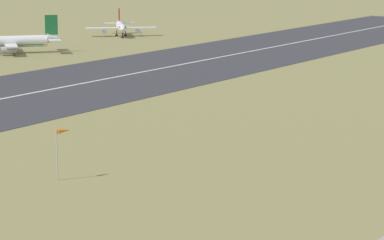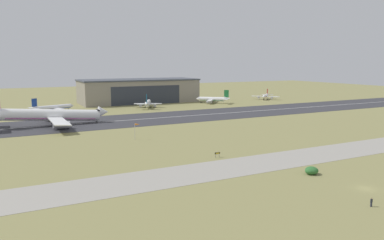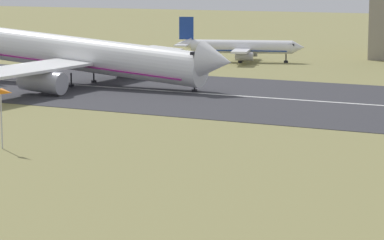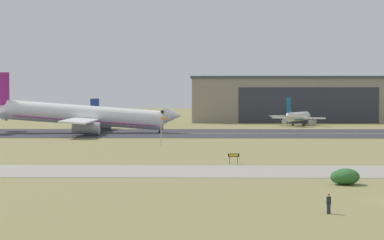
{
  "view_description": "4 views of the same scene",
  "coord_description": "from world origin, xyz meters",
  "views": [
    {
      "loc": [
        -106.21,
        6.02,
        27.14
      ],
      "look_at": [
        -7.1,
        72.24,
        4.11
      ],
      "focal_mm": 85.0,
      "sensor_mm": 36.0,
      "label": 1
    },
    {
      "loc": [
        -72.53,
        -54.72,
        28.44
      ],
      "look_at": [
        -1.51,
        83.74,
        4.46
      ],
      "focal_mm": 35.0,
      "sensor_mm": 36.0,
      "label": 2
    },
    {
      "loc": [
        28.85,
        6.53,
        17.12
      ],
      "look_at": [
        -10.7,
        82.01,
        3.48
      ],
      "focal_mm": 85.0,
      "sensor_mm": 36.0,
      "label": 3
    },
    {
      "loc": [
        -19.69,
        -77.21,
        11.46
      ],
      "look_at": [
        -22.48,
        63.75,
        5.93
      ],
      "focal_mm": 70.0,
      "sensor_mm": 36.0,
      "label": 4
    }
  ],
  "objects": [
    {
      "name": "airplane_parked_east",
      "position": [
        59.78,
        171.81,
        2.89
      ],
      "size": [
        22.8,
        21.43,
        9.54
      ],
      "color": "white",
      "rests_on": "ground_plane"
    },
    {
      "name": "windsock_pole",
      "position": [
        -28.28,
        76.23,
        5.36
      ],
      "size": [
        2.04,
        1.07,
        6.08
      ],
      "color": "#B7B7BC",
      "rests_on": "ground_plane"
    },
    {
      "name": "ground_plane",
      "position": [
        0.0,
        61.69,
        0.0
      ],
      "size": [
        692.62,
        692.62,
        0.0
      ],
      "primitive_type": "plane",
      "color": "olive"
    },
    {
      "name": "airplane_parked_west",
      "position": [
        110.08,
        176.39,
        2.77
      ],
      "size": [
        18.43,
        18.74,
        7.84
      ],
      "color": "white",
      "rests_on": "ground_plane"
    }
  ]
}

